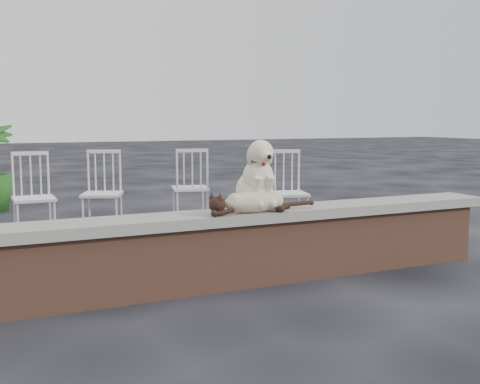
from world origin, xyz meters
name	(u,v)px	position (x,y,z in m)	size (l,w,h in m)	color
ground	(145,297)	(0.00, 0.00, 0.00)	(60.00, 60.00, 0.00)	black
brick_wall	(144,263)	(0.00, 0.00, 0.25)	(6.00, 0.30, 0.50)	brown
capstone	(143,224)	(0.00, 0.00, 0.54)	(6.20, 0.40, 0.08)	slate
dog	(254,174)	(0.91, 0.04, 0.86)	(0.36, 0.48, 0.56)	beige
cat	(254,201)	(0.83, -0.11, 0.67)	(1.08, 0.26, 0.18)	tan
chair_d	(287,192)	(2.10, 1.63, 0.47)	(0.56, 0.56, 0.94)	white
chair_b	(102,193)	(0.20, 2.46, 0.47)	(0.56, 0.56, 0.94)	white
chair_a	(34,197)	(-0.53, 2.39, 0.47)	(0.56, 0.56, 0.94)	white
chair_c	(190,187)	(1.29, 2.58, 0.47)	(0.56, 0.56, 0.94)	white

